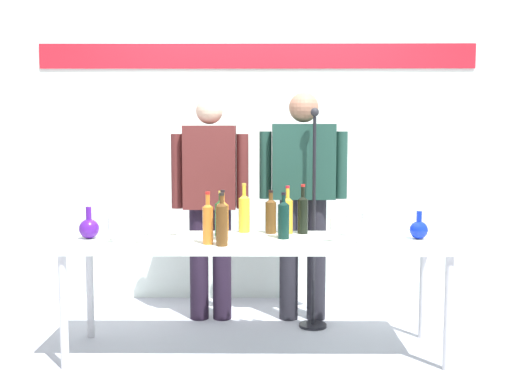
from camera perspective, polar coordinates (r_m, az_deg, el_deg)
ground_plane at (r=4.17m, az=-0.02°, el=-14.31°), size 10.00×10.00×0.00m
back_wall at (r=5.27m, az=0.09°, el=6.53°), size 5.09×0.11×3.00m
display_table at (r=3.99m, az=-0.02°, el=-5.11°), size 2.40×0.68×0.73m
decanter_blue_left at (r=4.14m, az=-14.90°, el=-3.17°), size 0.13×0.13×0.20m
decanter_blue_right at (r=4.12m, az=14.55°, el=-3.30°), size 0.11×0.11×0.18m
presenter_left at (r=4.68m, az=-4.19°, el=-0.28°), size 0.57×0.22×1.66m
presenter_right at (r=4.67m, az=4.30°, el=0.29°), size 0.65×0.22×1.70m
wine_bottle_0 at (r=4.24m, az=-1.08°, el=-1.82°), size 0.07×0.07×0.33m
wine_bottle_1 at (r=3.81m, az=-4.39°, el=-2.72°), size 0.06×0.06×0.32m
wine_bottle_2 at (r=4.19m, az=4.26°, el=-1.92°), size 0.07×0.07×0.33m
wine_bottle_3 at (r=4.09m, az=-3.23°, el=-2.25°), size 0.07×0.07×0.30m
wine_bottle_4 at (r=4.19m, az=1.35°, el=-2.05°), size 0.07×0.07×0.29m
wine_bottle_5 at (r=3.99m, az=2.52°, el=-2.41°), size 0.07×0.07×0.30m
wine_bottle_6 at (r=3.75m, az=-3.11°, el=-2.78°), size 0.07×0.07×0.32m
wine_bottle_7 at (r=3.93m, az=-3.04°, el=-2.47°), size 0.07×0.07×0.32m
wine_bottle_8 at (r=4.18m, az=2.88°, el=-1.99°), size 0.07×0.07×0.32m
wine_glass_left_0 at (r=4.13m, az=-7.12°, el=-2.57°), size 0.07×0.07×0.14m
wine_glass_left_1 at (r=4.14m, az=-9.67°, el=-2.47°), size 0.07×0.07×0.15m
wine_glass_left_2 at (r=4.01m, az=-12.44°, el=-2.84°), size 0.07×0.07×0.15m
wine_glass_left_3 at (r=3.89m, az=-10.26°, el=-3.21°), size 0.06×0.06×0.14m
wine_glass_left_4 at (r=3.92m, az=-12.82°, el=-2.97°), size 0.06×0.06×0.16m
wine_glass_left_5 at (r=4.01m, az=-9.97°, el=-2.65°), size 0.06×0.06×0.16m
wine_glass_right_0 at (r=3.85m, az=9.96°, el=-3.06°), size 0.06×0.06×0.15m
wine_glass_right_1 at (r=4.13m, az=8.60°, el=-2.59°), size 0.07×0.07×0.14m
wine_glass_right_2 at (r=4.29m, az=9.99°, el=-2.38°), size 0.07×0.07×0.13m
wine_glass_right_3 at (r=3.90m, az=7.24°, el=-2.95°), size 0.07×0.07×0.15m
wine_glass_right_4 at (r=4.10m, az=11.58°, el=-2.85°), size 0.07×0.07×0.13m
microphone_stand at (r=4.55m, az=5.23°, el=-5.67°), size 0.20×0.20×1.58m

